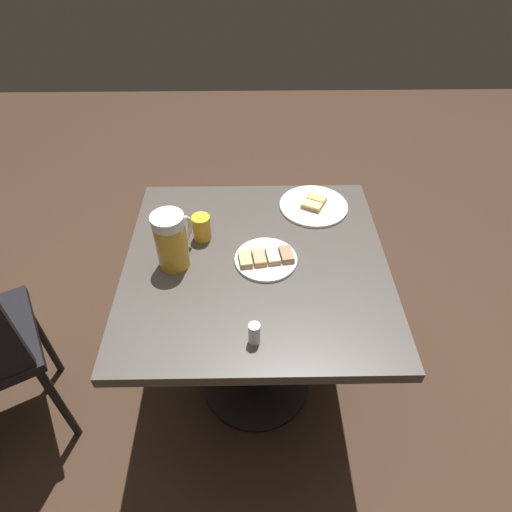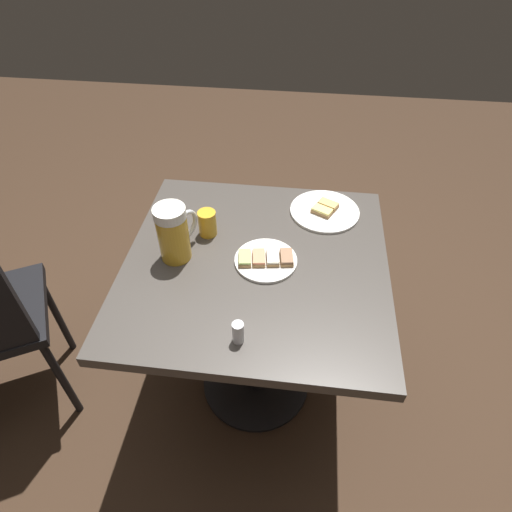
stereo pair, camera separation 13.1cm
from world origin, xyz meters
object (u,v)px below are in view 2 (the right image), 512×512
Objects in this scene: plate_near at (266,260)px; beer_mug at (174,233)px; beer_glass_small at (207,223)px; salt_shaker at (238,332)px; plate_far at (325,211)px.

plate_near is 0.29m from beer_mug.
beer_mug reaches higher than beer_glass_small.
beer_glass_small reaches higher than plate_near.
salt_shaker is (-0.29, 0.04, 0.02)m from plate_near.
plate_far is 1.29× the size of beer_mug.
beer_mug is at bearing 147.14° from beer_glass_small.
beer_mug is 2.77× the size of salt_shaker.
plate_near is at bearing -89.75° from beer_mug.
salt_shaker is (-0.29, -0.24, -0.06)m from beer_mug.
salt_shaker reaches higher than plate_near.
beer_glass_small is at bearing -32.86° from beer_mug.
plate_near is 0.80× the size of plate_far.
plate_near is 0.33m from plate_far.
beer_glass_small reaches higher than plate_far.
beer_glass_small is at bearing 21.79° from salt_shaker.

